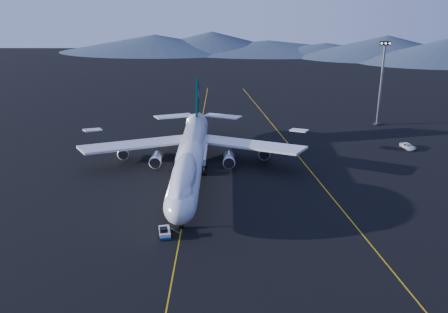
{
  "coord_description": "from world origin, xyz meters",
  "views": [
    {
      "loc": [
        9.13,
        -115.32,
        46.81
      ],
      "look_at": [
        8.27,
        -0.57,
        6.0
      ],
      "focal_mm": 40.0,
      "sensor_mm": 36.0,
      "label": 1
    }
  ],
  "objects_px": {
    "service_van": "(408,146)",
    "floodlight_mast": "(381,83)",
    "pushback_tug": "(165,233)",
    "boeing_747": "(190,156)"
  },
  "relations": [
    {
      "from": "service_van",
      "to": "pushback_tug",
      "type": "bearing_deg",
      "value": -155.37
    },
    {
      "from": "pushback_tug",
      "to": "floodlight_mast",
      "type": "xyz_separation_m",
      "value": [
        63.21,
        78.92,
        13.6
      ]
    },
    {
      "from": "pushback_tug",
      "to": "service_van",
      "type": "distance_m",
      "value": 83.86
    },
    {
      "from": "boeing_747",
      "to": "floodlight_mast",
      "type": "height_order",
      "value": "floodlight_mast"
    },
    {
      "from": "service_van",
      "to": "floodlight_mast",
      "type": "distance_m",
      "value": 29.23
    },
    {
      "from": "boeing_747",
      "to": "service_van",
      "type": "bearing_deg",
      "value": 20.74
    },
    {
      "from": "pushback_tug",
      "to": "service_van",
      "type": "xyz_separation_m",
      "value": [
        64.98,
        53.01,
        0.19
      ]
    },
    {
      "from": "pushback_tug",
      "to": "service_van",
      "type": "bearing_deg",
      "value": 28.41
    },
    {
      "from": "pushback_tug",
      "to": "floodlight_mast",
      "type": "relative_size",
      "value": 0.17
    },
    {
      "from": "boeing_747",
      "to": "pushback_tug",
      "type": "distance_m",
      "value": 30.14
    }
  ]
}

